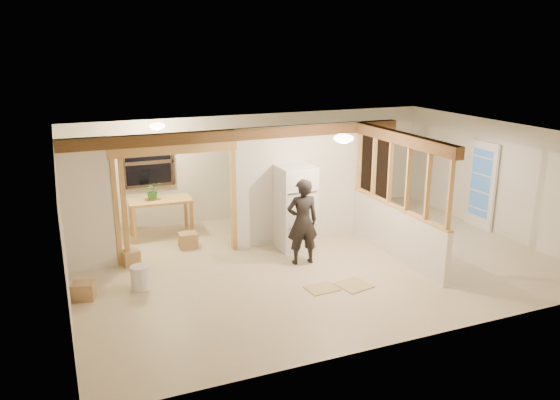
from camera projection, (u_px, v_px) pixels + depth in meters
name	position (u px, v px, depth m)	size (l,w,h in m)	color
floor	(314.00, 260.00, 10.74)	(9.00, 6.50, 0.01)	#C9B595
ceiling	(316.00, 134.00, 10.05)	(9.00, 6.50, 0.01)	white
wall_back	(257.00, 166.00, 13.28)	(9.00, 0.01, 2.50)	silver
wall_front	(418.00, 259.00, 7.50)	(9.00, 0.01, 2.50)	silver
wall_left	(62.00, 228.00, 8.74)	(0.01, 6.50, 2.50)	silver
wall_right	(498.00, 178.00, 12.04)	(0.01, 6.50, 2.50)	silver
partition_left_stub	(87.00, 206.00, 9.97)	(0.90, 0.12, 2.50)	silver
partition_center	(299.00, 184.00, 11.53)	(2.80, 0.12, 2.50)	silver
doorway_frame	(177.00, 204.00, 10.62)	(2.46, 0.14, 2.20)	tan
header_beam_back	(244.00, 134.00, 10.78)	(7.00, 0.18, 0.22)	brown
header_beam_right	(401.00, 138.00, 10.31)	(0.18, 3.30, 0.22)	brown
pony_wall	(396.00, 232.00, 10.83)	(0.12, 3.20, 1.00)	silver
stud_partition	(399.00, 175.00, 10.51)	(0.14, 3.20, 1.32)	tan
window_back	(148.00, 163.00, 12.17)	(1.12, 0.10, 1.10)	black
french_door	(481.00, 185.00, 12.44)	(0.12, 0.86, 2.00)	white
ceiling_dome_main	(344.00, 138.00, 9.72)	(0.36, 0.36, 0.16)	#FFEABF
ceiling_dome_util	(157.00, 126.00, 11.18)	(0.32, 0.32, 0.14)	#FFEABF
hanging_bulb	(190.00, 144.00, 10.83)	(0.07, 0.07, 0.07)	#FFD88C
refrigerator	(295.00, 208.00, 11.18)	(0.72, 0.70, 1.74)	white
woman	(302.00, 222.00, 10.38)	(0.61, 0.40, 1.68)	black
work_table	(161.00, 218.00, 11.99)	(1.34, 0.67, 0.84)	tan
potted_plant	(153.00, 191.00, 11.80)	(0.36, 0.31, 0.39)	#376B2A
shop_vac	(80.00, 233.00, 11.40)	(0.46, 0.46, 0.59)	#AA190E
bookshelf	(371.00, 169.00, 14.30)	(0.94, 0.31, 1.88)	black
bucket	(140.00, 278.00, 9.43)	(0.33, 0.33, 0.42)	silver
box_util_a	(188.00, 240.00, 11.38)	(0.37, 0.32, 0.32)	#A78051
box_util_b	(130.00, 258.00, 10.48)	(0.31, 0.31, 0.29)	#A78051
box_front	(83.00, 291.00, 9.06)	(0.36, 0.29, 0.29)	#A78051
floor_panel_near	(354.00, 285.00, 9.60)	(0.53, 0.53, 0.02)	tan
floor_panel_far	(322.00, 288.00, 9.48)	(0.53, 0.42, 0.02)	tan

